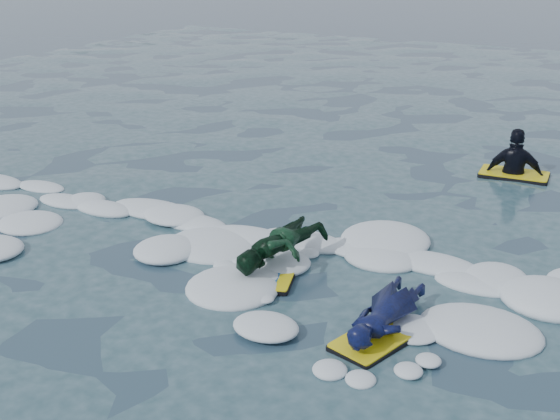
{
  "coord_description": "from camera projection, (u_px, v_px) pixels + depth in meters",
  "views": [
    {
      "loc": [
        4.1,
        -6.1,
        3.85
      ],
      "look_at": [
        0.04,
        1.6,
        0.43
      ],
      "focal_mm": 45.0,
      "sensor_mm": 36.0,
      "label": 1
    }
  ],
  "objects": [
    {
      "name": "prone_woman_unit",
      "position": [
        384.0,
        316.0,
        7.22
      ],
      "size": [
        0.8,
        1.54,
        0.38
      ],
      "rotation": [
        0.0,
        0.0,
        1.27
      ],
      "color": "black",
      "rests_on": "ground"
    },
    {
      "name": "waiting_rider_unit",
      "position": [
        514.0,
        177.0,
        11.97
      ],
      "size": [
        1.16,
        0.68,
        1.7
      ],
      "rotation": [
        0.0,
        0.0,
        0.05
      ],
      "color": "black",
      "rests_on": "ground"
    },
    {
      "name": "ground",
      "position": [
        214.0,
        288.0,
        8.21
      ],
      "size": [
        120.0,
        120.0,
        0.0
      ],
      "primitive_type": "plane",
      "color": "#1B2942",
      "rests_on": "ground"
    },
    {
      "name": "foam_band",
      "position": [
        257.0,
        255.0,
        9.06
      ],
      "size": [
        12.0,
        3.1,
        0.3
      ],
      "primitive_type": null,
      "color": "white",
      "rests_on": "ground"
    },
    {
      "name": "prone_child_unit",
      "position": [
        281.0,
        251.0,
        8.52
      ],
      "size": [
        0.97,
        1.49,
        0.54
      ],
      "rotation": [
        0.0,
        0.0,
        1.85
      ],
      "color": "black",
      "rests_on": "ground"
    }
  ]
}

